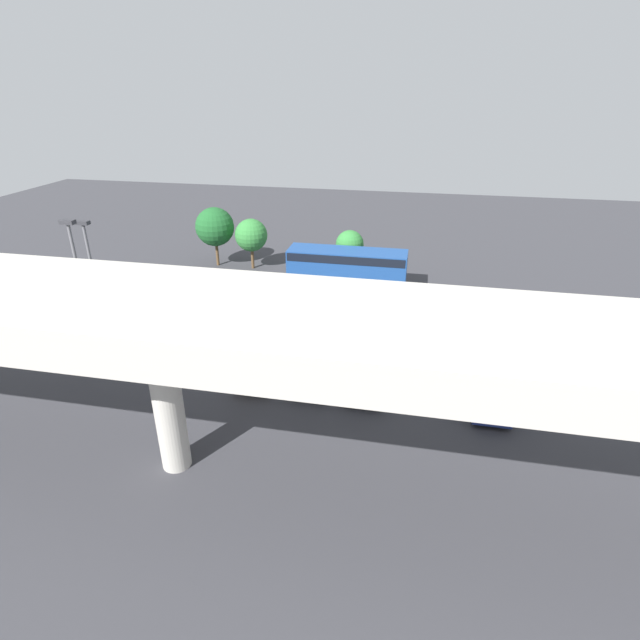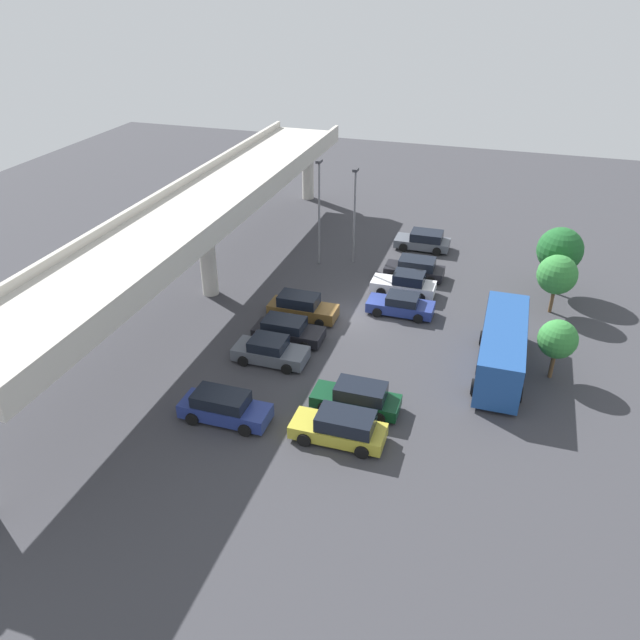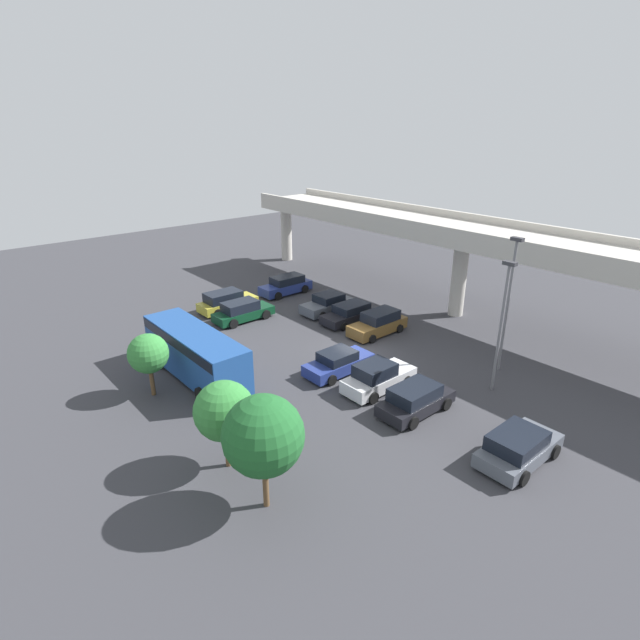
{
  "view_description": "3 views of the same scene",
  "coord_description": "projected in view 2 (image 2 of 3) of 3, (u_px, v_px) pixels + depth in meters",
  "views": [
    {
      "loc": [
        -8.81,
        24.98,
        14.02
      ],
      "look_at": [
        -3.92,
        0.83,
        2.24
      ],
      "focal_mm": 28.0,
      "sensor_mm": 36.0,
      "label": 1
    },
    {
      "loc": [
        -35.64,
        -8.83,
        20.63
      ],
      "look_at": [
        -3.13,
        1.47,
        1.09
      ],
      "focal_mm": 35.0,
      "sensor_mm": 36.0,
      "label": 2
    },
    {
      "loc": [
        20.94,
        -21.27,
        14.28
      ],
      "look_at": [
        -2.74,
        -1.01,
        1.75
      ],
      "focal_mm": 28.0,
      "sensor_mm": 36.0,
      "label": 3
    }
  ],
  "objects": [
    {
      "name": "ground_plane",
      "position": [
        355.0,
        315.0,
        42.05
      ],
      "size": [
        94.31,
        94.31,
        0.0
      ],
      "primitive_type": "plane",
      "color": "#38383D"
    },
    {
      "name": "highway_overpass",
      "position": [
        203.0,
        212.0,
        41.79
      ],
      "size": [
        45.15,
        6.16,
        7.41
      ],
      "color": "#BCB7AD",
      "rests_on": "ground_plane"
    },
    {
      "name": "parked_car_0",
      "position": [
        224.0,
        407.0,
        32.08
      ],
      "size": [
        2.0,
        4.72,
        1.61
      ],
      "rotation": [
        0.0,
        0.0,
        -1.57
      ],
      "color": "navy",
      "rests_on": "ground_plane"
    },
    {
      "name": "parked_car_1",
      "position": [
        357.0,
        398.0,
        32.84
      ],
      "size": [
        2.0,
        4.67,
        1.57
      ],
      "rotation": [
        0.0,
        0.0,
        1.57
      ],
      "color": "#0C381E",
      "rests_on": "ground_plane"
    },
    {
      "name": "parked_car_2",
      "position": [
        270.0,
        351.0,
        36.88
      ],
      "size": [
        2.14,
        4.39,
        1.52
      ],
      "rotation": [
        0.0,
        0.0,
        -1.57
      ],
      "color": "#515660",
      "rests_on": "ground_plane"
    },
    {
      "name": "parked_car_3",
      "position": [
        287.0,
        330.0,
        39.01
      ],
      "size": [
        2.08,
        4.39,
        1.43
      ],
      "rotation": [
        0.0,
        0.0,
        -1.57
      ],
      "color": "black",
      "rests_on": "ground_plane"
    },
    {
      "name": "parked_car_4",
      "position": [
        302.0,
        307.0,
        41.39
      ],
      "size": [
        1.99,
        4.57,
        1.67
      ],
      "rotation": [
        0.0,
        0.0,
        -1.57
      ],
      "color": "brown",
      "rests_on": "ground_plane"
    },
    {
      "name": "parked_car_5",
      "position": [
        401.0,
        305.0,
        41.93
      ],
      "size": [
        2.04,
        4.46,
        1.42
      ],
      "rotation": [
        0.0,
        0.0,
        1.57
      ],
      "color": "navy",
      "rests_on": "ground_plane"
    },
    {
      "name": "parked_car_6",
      "position": [
        405.0,
        284.0,
        44.41
      ],
      "size": [
        2.05,
        4.53,
        1.68
      ],
      "rotation": [
        0.0,
        0.0,
        1.57
      ],
      "color": "silver",
      "rests_on": "ground_plane"
    },
    {
      "name": "parked_car_7",
      "position": [
        415.0,
        268.0,
        46.77
      ],
      "size": [
        2.13,
        4.39,
        1.54
      ],
      "rotation": [
        0.0,
        0.0,
        1.57
      ],
      "color": "black",
      "rests_on": "ground_plane"
    },
    {
      "name": "parked_car_8",
      "position": [
        424.0,
        241.0,
        51.48
      ],
      "size": [
        2.25,
        4.45,
        1.53
      ],
      "rotation": [
        0.0,
        0.0,
        1.57
      ],
      "color": "#515660",
      "rests_on": "ground_plane"
    },
    {
      "name": "parked_car_9",
      "position": [
        341.0,
        427.0,
        30.67
      ],
      "size": [
        2.11,
        4.7,
        1.63
      ],
      "rotation": [
        0.0,
        0.0,
        1.57
      ],
      "color": "gold",
      "rests_on": "ground_plane"
    },
    {
      "name": "shuttle_bus",
      "position": [
        503.0,
        345.0,
        35.47
      ],
      "size": [
        8.71,
        2.71,
        2.94
      ],
      "rotation": [
        0.0,
        0.0,
        3.14
      ],
      "color": "#1E478C",
      "rests_on": "ground_plane"
    },
    {
      "name": "lamp_post_near_aisle",
      "position": [
        355.0,
        208.0,
        47.4
      ],
      "size": [
        0.7,
        0.35,
        7.51
      ],
      "color": "slate",
      "rests_on": "ground_plane"
    },
    {
      "name": "lamp_post_mid_lot",
      "position": [
        319.0,
        205.0,
        46.96
      ],
      "size": [
        0.7,
        0.35,
        8.23
      ],
      "color": "slate",
      "rests_on": "ground_plane"
    },
    {
      "name": "tree_front_left",
      "position": [
        558.0,
        339.0,
        34.54
      ],
      "size": [
        2.19,
        2.19,
        3.64
      ],
      "color": "brown",
      "rests_on": "ground_plane"
    },
    {
      "name": "tree_front_centre",
      "position": [
        557.0,
        275.0,
        41.08
      ],
      "size": [
        2.63,
        2.63,
        4.13
      ],
      "color": "brown",
      "rests_on": "ground_plane"
    },
    {
      "name": "tree_front_right",
      "position": [
        560.0,
        250.0,
        43.4
      ],
      "size": [
        3.16,
        3.16,
        4.88
      ],
      "color": "brown",
      "rests_on": "ground_plane"
    }
  ]
}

